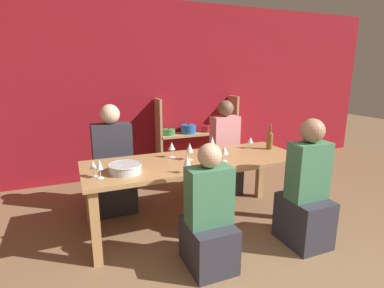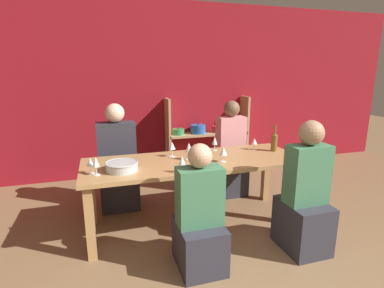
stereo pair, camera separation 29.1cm
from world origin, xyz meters
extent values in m
cube|color=maroon|center=(0.00, 3.83, 1.35)|extent=(8.80, 0.06, 2.70)
cube|color=tan|center=(0.12, 3.63, 0.62)|extent=(0.04, 0.30, 1.24)
cube|color=tan|center=(1.46, 3.63, 0.62)|extent=(0.04, 0.30, 1.24)
cube|color=tan|center=(0.79, 3.63, 0.02)|extent=(1.34, 0.30, 0.04)
cylinder|color=gold|center=(0.29, 3.63, 0.08)|extent=(0.26, 0.26, 0.09)
sphere|color=black|center=(0.29, 3.63, 0.14)|extent=(0.02, 0.02, 0.02)
cylinder|color=#338447|center=(0.63, 3.63, 0.08)|extent=(0.19, 0.19, 0.10)
sphere|color=black|center=(0.63, 3.63, 0.14)|extent=(0.02, 0.02, 0.02)
cylinder|color=#E0561E|center=(0.96, 3.63, 0.10)|extent=(0.24, 0.24, 0.14)
sphere|color=black|center=(0.96, 3.63, 0.18)|extent=(0.02, 0.02, 0.02)
cylinder|color=silver|center=(1.30, 3.63, 0.11)|extent=(0.22, 0.22, 0.14)
sphere|color=black|center=(1.30, 3.63, 0.19)|extent=(0.02, 0.02, 0.02)
cube|color=tan|center=(0.79, 3.63, 0.64)|extent=(1.34, 0.30, 0.04)
cylinder|color=#338447|center=(0.29, 3.63, 0.70)|extent=(0.19, 0.19, 0.09)
sphere|color=black|center=(0.29, 3.63, 0.76)|extent=(0.02, 0.02, 0.02)
cylinder|color=#235BAD|center=(0.63, 3.63, 0.73)|extent=(0.24, 0.24, 0.14)
sphere|color=black|center=(0.63, 3.63, 0.81)|extent=(0.02, 0.02, 0.02)
cylinder|color=red|center=(0.96, 3.63, 0.71)|extent=(0.18, 0.18, 0.10)
sphere|color=black|center=(0.96, 3.63, 0.77)|extent=(0.02, 0.02, 0.02)
cylinder|color=red|center=(1.30, 3.63, 0.70)|extent=(0.26, 0.26, 0.09)
sphere|color=black|center=(1.30, 3.63, 0.76)|extent=(0.02, 0.02, 0.02)
cube|color=#AD7F4C|center=(0.03, 1.95, 0.72)|extent=(2.31, 0.84, 0.04)
cube|color=#AD7F4C|center=(-1.04, 1.61, 0.35)|extent=(0.08, 0.08, 0.70)
cube|color=#AD7F4C|center=(1.11, 1.61, 0.35)|extent=(0.08, 0.08, 0.70)
cube|color=#AD7F4C|center=(-1.04, 2.29, 0.35)|extent=(0.08, 0.08, 0.70)
cube|color=#AD7F4C|center=(1.11, 2.29, 0.35)|extent=(0.08, 0.08, 0.70)
cylinder|color=#B7BABC|center=(-0.73, 1.82, 0.78)|extent=(0.30, 0.30, 0.08)
torus|color=#B7BABC|center=(-0.73, 1.82, 0.82)|extent=(0.31, 0.31, 0.01)
cylinder|color=brown|center=(1.03, 2.02, 0.83)|extent=(0.07, 0.07, 0.19)
cone|color=brown|center=(1.03, 2.02, 0.94)|extent=(0.07, 0.07, 0.03)
cylinder|color=brown|center=(1.03, 2.02, 1.00)|extent=(0.03, 0.03, 0.08)
cylinder|color=white|center=(-1.01, 1.82, 0.74)|extent=(0.06, 0.06, 0.00)
cylinder|color=white|center=(-1.01, 1.82, 0.78)|extent=(0.01, 0.01, 0.07)
cone|color=white|center=(-1.01, 1.82, 0.85)|extent=(0.06, 0.06, 0.07)
cylinder|color=beige|center=(-1.01, 1.82, 0.83)|extent=(0.03, 0.03, 0.03)
cylinder|color=white|center=(-0.02, 1.98, 0.74)|extent=(0.07, 0.07, 0.00)
cylinder|color=white|center=(-0.02, 1.98, 0.78)|extent=(0.01, 0.01, 0.08)
cone|color=white|center=(-0.02, 1.98, 0.87)|extent=(0.08, 0.08, 0.10)
cylinder|color=maroon|center=(-0.02, 1.98, 0.85)|extent=(0.04, 0.04, 0.04)
cylinder|color=white|center=(0.84, 2.14, 0.74)|extent=(0.06, 0.06, 0.00)
cylinder|color=white|center=(0.84, 2.14, 0.78)|extent=(0.01, 0.01, 0.07)
cone|color=white|center=(0.84, 2.14, 0.84)|extent=(0.07, 0.07, 0.07)
cylinder|color=maroon|center=(0.84, 2.14, 0.83)|extent=(0.04, 0.04, 0.03)
cylinder|color=white|center=(-0.17, 2.14, 0.74)|extent=(0.07, 0.07, 0.00)
cylinder|color=white|center=(-0.17, 2.14, 0.78)|extent=(0.01, 0.01, 0.08)
cone|color=white|center=(-0.17, 2.14, 0.87)|extent=(0.07, 0.07, 0.08)
cylinder|color=beige|center=(-0.17, 2.14, 0.85)|extent=(0.04, 0.04, 0.03)
cylinder|color=white|center=(0.29, 1.79, 0.74)|extent=(0.06, 0.06, 0.00)
cylinder|color=white|center=(0.29, 1.79, 0.78)|extent=(0.01, 0.01, 0.07)
cone|color=white|center=(0.29, 1.79, 0.85)|extent=(0.08, 0.08, 0.08)
cylinder|color=beige|center=(0.29, 1.79, 0.83)|extent=(0.04, 0.04, 0.03)
cylinder|color=white|center=(0.38, 2.25, 0.74)|extent=(0.06, 0.06, 0.00)
cylinder|color=white|center=(0.38, 2.25, 0.78)|extent=(0.01, 0.01, 0.07)
cone|color=white|center=(0.38, 2.25, 0.86)|extent=(0.06, 0.06, 0.09)
cylinder|color=maroon|center=(0.38, 2.25, 0.83)|extent=(0.03, 0.03, 0.04)
cylinder|color=white|center=(-0.20, 1.59, 0.74)|extent=(0.07, 0.07, 0.00)
cylinder|color=white|center=(-0.20, 1.59, 0.78)|extent=(0.01, 0.01, 0.08)
cone|color=white|center=(-0.20, 1.59, 0.86)|extent=(0.06, 0.06, 0.08)
cylinder|color=beige|center=(-0.20, 1.59, 0.84)|extent=(0.03, 0.03, 0.03)
cylinder|color=white|center=(-0.96, 1.76, 0.74)|extent=(0.06, 0.06, 0.00)
cylinder|color=white|center=(-0.96, 1.76, 0.78)|extent=(0.01, 0.01, 0.08)
cone|color=white|center=(-0.96, 1.76, 0.86)|extent=(0.06, 0.06, 0.09)
cylinder|color=maroon|center=(-0.96, 1.76, 0.84)|extent=(0.03, 0.03, 0.04)
cube|color=#2D2D38|center=(0.86, 1.20, 0.24)|extent=(0.38, 0.47, 0.47)
cube|color=#3D7551|center=(0.86, 1.20, 0.74)|extent=(0.38, 0.21, 0.55)
sphere|color=#9E7556|center=(0.86, 1.20, 1.13)|extent=(0.22, 0.22, 0.22)
cube|color=#2D2D38|center=(0.76, 2.65, 0.23)|extent=(0.37, 0.46, 0.46)
cube|color=pink|center=(0.76, 2.65, 0.76)|extent=(0.37, 0.20, 0.60)
sphere|color=brown|center=(0.76, 2.65, 1.17)|extent=(0.21, 0.21, 0.21)
cube|color=#2D2D38|center=(-0.15, 1.23, 0.20)|extent=(0.37, 0.47, 0.40)
cube|color=#3D7551|center=(-0.15, 1.23, 0.65)|extent=(0.37, 0.21, 0.49)
sphere|color=tan|center=(-0.15, 1.23, 1.00)|extent=(0.20, 0.20, 0.20)
cube|color=#2D2D38|center=(-0.72, 2.71, 0.24)|extent=(0.45, 0.57, 0.49)
cube|color=#2D2D38|center=(-0.72, 2.71, 0.77)|extent=(0.45, 0.25, 0.56)
sphere|color=beige|center=(-0.72, 2.71, 1.17)|extent=(0.23, 0.23, 0.23)
camera|label=1|loc=(-1.16, -0.84, 1.66)|focal=28.00mm
camera|label=2|loc=(-0.89, -0.94, 1.66)|focal=28.00mm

